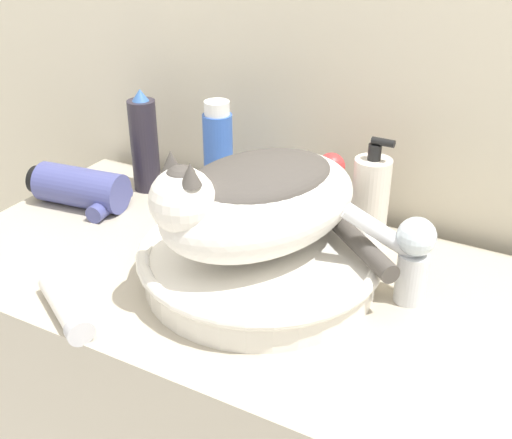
{
  "coord_description": "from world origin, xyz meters",
  "views": [
    {
      "loc": [
        0.35,
        -0.47,
        1.41
      ],
      "look_at": [
        -0.03,
        0.23,
        0.98
      ],
      "focal_mm": 45.0,
      "sensor_mm": 36.0,
      "label": 1
    }
  ],
  "objects": [
    {
      "name": "cat",
      "position": [
        -0.04,
        0.24,
        1.01
      ],
      "size": [
        0.36,
        0.36,
        0.17
      ],
      "rotation": [
        0.0,
        0.0,
        4.27
      ],
      "color": "silver",
      "rests_on": "sink_basin"
    },
    {
      "name": "sink_basin",
      "position": [
        -0.03,
        0.25,
        0.91
      ],
      "size": [
        0.36,
        0.36,
        0.06
      ],
      "color": "white",
      "rests_on": "vanity_counter"
    },
    {
      "name": "soap_pump_bottle",
      "position": [
        0.07,
        0.43,
        0.95
      ],
      "size": [
        0.06,
        0.06,
        0.19
      ],
      "color": "silver",
      "rests_on": "vanity_counter"
    },
    {
      "name": "deodorant_stick",
      "position": [
        0.0,
        0.43,
        0.95
      ],
      "size": [
        0.05,
        0.05,
        0.15
      ],
      "color": "silver",
      "rests_on": "vanity_counter"
    },
    {
      "name": "hair_dryer",
      "position": [
        -0.44,
        0.31,
        0.91
      ],
      "size": [
        0.19,
        0.11,
        0.07
      ],
      "rotation": [
        0.0,
        0.0,
        3.27
      ],
      "color": "#474C8C",
      "rests_on": "vanity_counter"
    },
    {
      "name": "shampoo_bottle_tall",
      "position": [
        -0.21,
        0.43,
        0.97
      ],
      "size": [
        0.05,
        0.05,
        0.2
      ],
      "color": "#335BB7",
      "rests_on": "vanity_counter"
    },
    {
      "name": "hairspray_can_black",
      "position": [
        -0.38,
        0.43,
        0.97
      ],
      "size": [
        0.05,
        0.05,
        0.2
      ],
      "color": "#28232D",
      "rests_on": "vanity_counter"
    },
    {
      "name": "faucet",
      "position": [
        0.17,
        0.3,
        0.95
      ],
      "size": [
        0.13,
        0.07,
        0.14
      ],
      "rotation": [
        0.0,
        0.0,
        -2.88
      ],
      "color": "silver",
      "rests_on": "vanity_counter"
    },
    {
      "name": "wall_back",
      "position": [
        0.0,
        0.56,
        1.2
      ],
      "size": [
        8.0,
        0.05,
        2.4
      ],
      "color": "beige",
      "rests_on": "ground_plane"
    },
    {
      "name": "cream_tube",
      "position": [
        -0.22,
        0.04,
        0.89
      ],
      "size": [
        0.14,
        0.1,
        0.04
      ],
      "rotation": [
        0.0,
        0.0,
        -0.52
      ],
      "color": "silver",
      "rests_on": "vanity_counter"
    }
  ]
}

